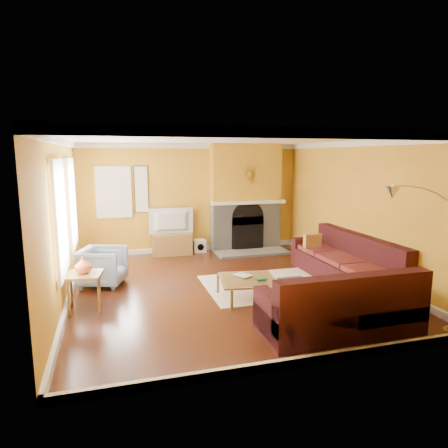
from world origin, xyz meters
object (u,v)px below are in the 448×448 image
object	(u,v)px
armchair	(103,267)
side_table	(85,292)
sectional_sofa	(311,269)
arc_lamp	(430,265)
coffee_table	(248,289)
media_console	(172,244)

from	to	relation	value
armchair	side_table	world-z (taller)	armchair
sectional_sofa	arc_lamp	bearing A→B (deg)	-73.12
side_table	sectional_sofa	bearing A→B (deg)	-5.15
coffee_table	arc_lamp	bearing A→B (deg)	-50.04
media_console	arc_lamp	world-z (taller)	arc_lamp
media_console	armchair	distance (m)	2.55
armchair	arc_lamp	size ratio (longest dim) A/B	0.39
side_table	arc_lamp	distance (m)	5.00
coffee_table	armchair	distance (m)	2.78
media_console	coffee_table	bearing A→B (deg)	-77.48
media_console	armchair	world-z (taller)	armchair
sectional_sofa	arc_lamp	world-z (taller)	arc_lamp
media_console	side_table	xyz separation A→B (m)	(-1.86, -3.17, 0.04)
sectional_sofa	armchair	size ratio (longest dim) A/B	4.82
coffee_table	arc_lamp	size ratio (longest dim) A/B	0.45
coffee_table	media_console	world-z (taller)	media_console
coffee_table	arc_lamp	xyz separation A→B (m)	(1.74, -2.07, 0.84)
arc_lamp	sectional_sofa	bearing A→B (deg)	106.88
coffee_table	media_console	size ratio (longest dim) A/B	0.98
armchair	arc_lamp	distance (m)	5.45
media_console	armchair	xyz separation A→B (m)	(-1.60, -1.98, 0.10)
armchair	sectional_sofa	bearing A→B (deg)	-95.77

